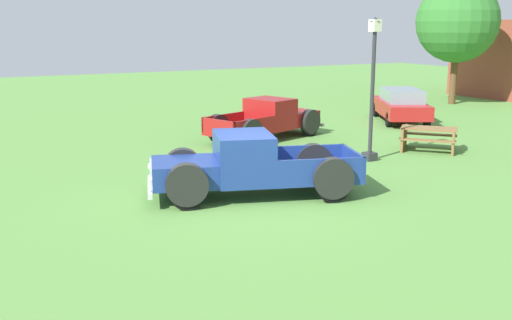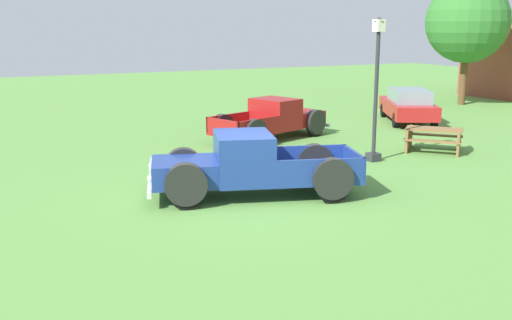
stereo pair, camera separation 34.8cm
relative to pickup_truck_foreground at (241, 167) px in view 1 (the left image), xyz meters
The scene contains 7 objects.
ground_plane 0.85m from the pickup_truck_foreground, ahead, with size 80.00×80.00×0.00m, color #5B9342.
pickup_truck_foreground is the anchor object (origin of this frame).
pickup_truck_behind_left 7.85m from the pickup_truck_foreground, 145.05° to the left, with size 3.18×5.14×1.48m.
sedan_distant_a 13.44m from the pickup_truck_foreground, 122.19° to the left, with size 4.61×3.61×1.43m.
lamp_post_near 5.81m from the pickup_truck_foreground, 107.73° to the left, with size 0.36×0.36×4.35m.
picnic_table 8.25m from the pickup_truck_foreground, 103.79° to the left, with size 2.33×2.31×0.78m.
oak_tree_west 21.04m from the pickup_truck_foreground, 120.38° to the left, with size 4.25×4.25×6.42m.
Camera 1 is at (12.25, -6.40, 4.10)m, focal length 42.03 mm.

